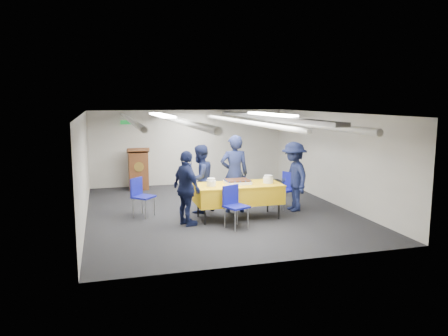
% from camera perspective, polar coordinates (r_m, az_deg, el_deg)
% --- Properties ---
extents(ground, '(7.00, 7.00, 0.00)m').
position_cam_1_polar(ground, '(10.44, -0.81, -5.56)').
color(ground, black).
rests_on(ground, ground).
extents(room_shell, '(6.00, 7.00, 2.30)m').
position_cam_1_polar(room_shell, '(10.56, -0.91, 4.58)').
color(room_shell, beige).
rests_on(room_shell, ground).
extents(serving_table, '(1.91, 0.91, 0.77)m').
position_cam_1_polar(serving_table, '(9.67, 1.85, -3.34)').
color(serving_table, black).
rests_on(serving_table, ground).
extents(sheet_cake, '(0.56, 0.44, 0.10)m').
position_cam_1_polar(sheet_cake, '(9.65, 1.76, -1.79)').
color(sheet_cake, white).
rests_on(sheet_cake, serving_table).
extents(plate_stack_left, '(0.20, 0.20, 0.17)m').
position_cam_1_polar(plate_stack_left, '(9.39, -1.68, -1.89)').
color(plate_stack_left, white).
rests_on(plate_stack_left, serving_table).
extents(plate_stack_right, '(0.23, 0.23, 0.17)m').
position_cam_1_polar(plate_stack_right, '(9.79, 5.81, -1.49)').
color(plate_stack_right, white).
rests_on(plate_stack_right, serving_table).
extents(podium, '(0.62, 0.53, 1.25)m').
position_cam_1_polar(podium, '(13.01, -11.12, -0.08)').
color(podium, brown).
rests_on(podium, ground).
extents(chair_near, '(0.55, 0.55, 0.87)m').
position_cam_1_polar(chair_near, '(8.98, 1.28, -4.46)').
color(chair_near, gray).
rests_on(chair_near, ground).
extents(chair_right, '(0.55, 0.55, 0.87)m').
position_cam_1_polar(chair_right, '(10.68, 8.04, -2.40)').
color(chair_right, gray).
rests_on(chair_right, ground).
extents(chair_left, '(0.59, 0.59, 0.87)m').
position_cam_1_polar(chair_left, '(10.02, -10.87, -3.22)').
color(chair_left, gray).
rests_on(chair_left, ground).
extents(sailor_a, '(0.70, 0.50, 1.81)m').
position_cam_1_polar(sailor_a, '(10.13, 1.37, -0.77)').
color(sailor_a, black).
rests_on(sailor_a, ground).
extents(sailor_b, '(0.98, 0.93, 1.59)m').
position_cam_1_polar(sailor_b, '(10.15, -3.15, -1.41)').
color(sailor_b, black).
rests_on(sailor_b, ground).
extents(sailor_c, '(0.69, 1.00, 1.58)m').
position_cam_1_polar(sailor_c, '(9.10, -4.89, -2.67)').
color(sailor_c, black).
rests_on(sailor_c, ground).
extents(sailor_d, '(0.64, 1.08, 1.64)m').
position_cam_1_polar(sailor_d, '(10.41, 9.09, -1.11)').
color(sailor_d, black).
rests_on(sailor_d, ground).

